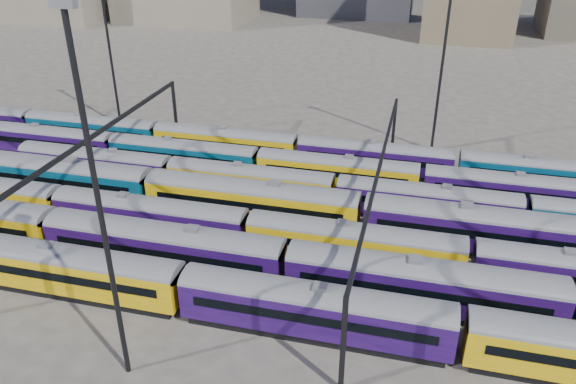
% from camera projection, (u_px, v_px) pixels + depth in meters
% --- Properties ---
extents(ground, '(500.00, 500.00, 0.00)m').
position_uv_depth(ground, '(277.00, 225.00, 57.92)').
color(ground, '#433E39').
rests_on(ground, ground).
extents(rake_0, '(127.83, 3.12, 5.25)m').
position_uv_depth(rake_0, '(183.00, 284.00, 44.55)').
color(rake_0, black).
rests_on(rake_0, ground).
extents(rake_1, '(111.54, 3.27, 5.51)m').
position_uv_depth(rake_1, '(163.00, 243.00, 49.65)').
color(rake_1, black).
rests_on(rake_1, ground).
extents(rake_2, '(120.43, 2.94, 4.94)m').
position_uv_depth(rake_2, '(248.00, 226.00, 52.74)').
color(rake_2, black).
rests_on(rake_2, ground).
extents(rake_3, '(135.22, 3.30, 5.56)m').
position_uv_depth(rake_3, '(362.00, 211.00, 54.68)').
color(rake_3, black).
rests_on(rake_3, ground).
extents(rake_4, '(95.39, 2.80, 4.70)m').
position_uv_depth(rake_4, '(427.00, 199.00, 57.86)').
color(rake_4, black).
rests_on(rake_4, ground).
extents(rake_5, '(94.82, 2.78, 4.67)m').
position_uv_depth(rake_5, '(183.00, 152.00, 68.53)').
color(rake_5, black).
rests_on(rake_5, ground).
extents(rake_6, '(133.68, 2.79, 4.69)m').
position_uv_depth(rake_6, '(225.00, 140.00, 72.03)').
color(rake_6, black).
rests_on(rake_6, ground).
extents(gantry_1, '(0.35, 40.35, 8.03)m').
position_uv_depth(gantry_1, '(93.00, 146.00, 59.11)').
color(gantry_1, black).
rests_on(gantry_1, ground).
extents(gantry_2, '(0.35, 40.35, 8.03)m').
position_uv_depth(gantry_2, '(379.00, 177.00, 52.60)').
color(gantry_2, black).
rests_on(gantry_2, ground).
extents(mast_1, '(1.40, 0.50, 25.60)m').
position_uv_depth(mast_1, '(107.00, 30.00, 76.83)').
color(mast_1, black).
rests_on(mast_1, ground).
extents(mast_2, '(1.40, 0.50, 25.60)m').
position_uv_depth(mast_2, '(98.00, 199.00, 33.63)').
color(mast_2, black).
rests_on(mast_2, ground).
extents(mast_3, '(1.40, 0.50, 25.60)m').
position_uv_depth(mast_3, '(445.00, 45.00, 68.78)').
color(mast_3, black).
rests_on(mast_3, ground).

